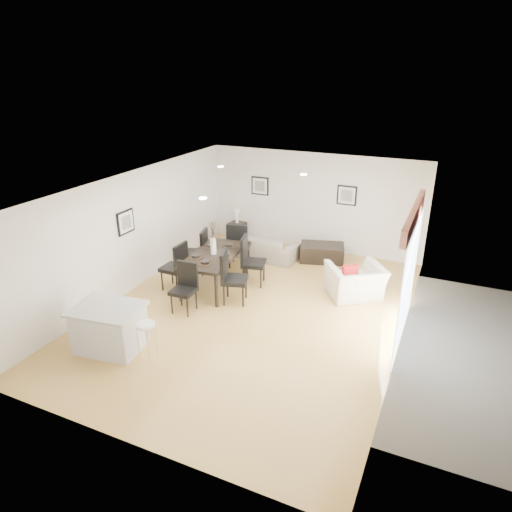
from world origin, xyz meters
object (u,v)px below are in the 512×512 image
at_px(dining_chair_efar, 250,258).
at_px(side_table, 237,232).
at_px(dining_chair_head, 185,284).
at_px(dining_chair_foot, 238,243).
at_px(dining_chair_wnear, 177,264).
at_px(dining_chair_enear, 230,274).
at_px(dining_table, 214,257).
at_px(armchair, 355,281).
at_px(coffee_table, 322,253).
at_px(sofa, 259,246).
at_px(bar_stool, 146,329).
at_px(dining_chair_wfar, 200,249).
at_px(kitchen_island, 109,328).

xyz_separation_m(dining_chair_efar, side_table, (-1.54, 2.44, -0.37)).
bearing_deg(dining_chair_head, dining_chair_foot, 87.47).
bearing_deg(dining_chair_wnear, side_table, -176.53).
distance_m(dining_chair_wnear, dining_chair_enear, 1.38).
xyz_separation_m(dining_table, side_table, (-0.85, 2.91, -0.45)).
relative_size(armchair, coffee_table, 1.03).
distance_m(sofa, dining_chair_enear, 2.68).
bearing_deg(bar_stool, dining_chair_wnear, 112.26).
distance_m(dining_chair_head, dining_chair_foot, 2.44).
bearing_deg(bar_stool, dining_chair_enear, 82.12).
bearing_deg(coffee_table, armchair, -69.22).
bearing_deg(dining_chair_wfar, dining_chair_enear, 38.53).
bearing_deg(dining_chair_efar, dining_chair_wfar, 74.58).
bearing_deg(sofa, coffee_table, -162.40).
bearing_deg(dining_chair_efar, dining_chair_wnear, 111.52).
bearing_deg(dining_table, dining_chair_foot, 82.29).
bearing_deg(dining_chair_wnear, bar_stool, 22.99).
xyz_separation_m(dining_chair_wnear, dining_chair_efar, (1.38, 0.96, 0.02)).
bearing_deg(kitchen_island, side_table, 85.32).
relative_size(kitchen_island, bar_stool, 1.84).
bearing_deg(dining_table, dining_chair_enear, -43.58).
height_order(dining_chair_wfar, dining_chair_efar, dining_chair_efar).
height_order(sofa, dining_chair_wnear, dining_chair_wnear).
relative_size(dining_table, dining_chair_enear, 1.75).
xyz_separation_m(side_table, bar_stool, (1.20, -5.93, 0.33)).
height_order(dining_table, coffee_table, dining_table).
distance_m(dining_chair_head, bar_stool, 1.83).
bearing_deg(armchair, dining_chair_wnear, -16.89).
xyz_separation_m(dining_chair_enear, bar_stool, (-0.35, -2.50, -0.04)).
xyz_separation_m(armchair, dining_chair_wnear, (-3.80, -1.32, 0.26)).
height_order(armchair, dining_chair_foot, dining_chair_foot).
bearing_deg(dining_chair_wnear, dining_chair_wfar, -179.04).
bearing_deg(dining_chair_enear, dining_chair_wnear, 72.49).
xyz_separation_m(armchair, kitchen_island, (-3.60, -3.85, 0.05)).
distance_m(armchair, dining_chair_head, 3.74).
relative_size(dining_table, kitchen_island, 1.56).
bearing_deg(dining_chair_wfar, dining_chair_head, 7.07).
distance_m(armchair, dining_chair_efar, 2.47).
bearing_deg(dining_chair_efar, bar_stool, 160.94).
bearing_deg(dining_chair_efar, dining_chair_head, 144.32).
bearing_deg(dining_table, side_table, 99.79).
distance_m(sofa, bar_stool, 5.13).
bearing_deg(bar_stool, sofa, 91.45).
relative_size(dining_chair_head, coffee_table, 0.94).
bearing_deg(sofa, dining_table, 87.57).
distance_m(dining_chair_foot, coffee_table, 2.29).
xyz_separation_m(armchair, dining_chair_head, (-3.12, -2.05, 0.22)).
bearing_deg(dining_chair_head, kitchen_island, -107.04).
distance_m(dining_chair_foot, bar_stool, 4.24).
bearing_deg(side_table, dining_chair_foot, -62.69).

